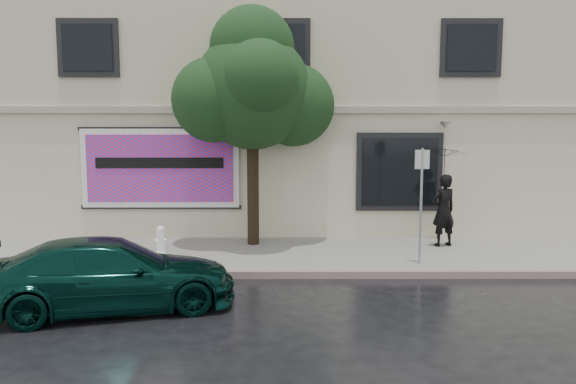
{
  "coord_description": "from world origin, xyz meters",
  "views": [
    {
      "loc": [
        0.17,
        -10.01,
        3.22
      ],
      "look_at": [
        0.21,
        2.2,
        1.74
      ],
      "focal_mm": 35.0,
      "sensor_mm": 36.0,
      "label": 1
    }
  ],
  "objects_px": {
    "street_tree": "(252,92)",
    "pedestrian": "(444,210)",
    "car": "(111,274)",
    "fire_hydrant": "(161,241)"
  },
  "relations": [
    {
      "from": "street_tree",
      "to": "pedestrian",
      "type": "bearing_deg",
      "value": -2.8
    },
    {
      "from": "car",
      "to": "fire_hydrant",
      "type": "relative_size",
      "value": 6.16
    },
    {
      "from": "pedestrian",
      "to": "street_tree",
      "type": "relative_size",
      "value": 0.34
    },
    {
      "from": "fire_hydrant",
      "to": "street_tree",
      "type": "bearing_deg",
      "value": 45.34
    },
    {
      "from": "car",
      "to": "street_tree",
      "type": "bearing_deg",
      "value": -40.23
    },
    {
      "from": "fire_hydrant",
      "to": "car",
      "type": "bearing_deg",
      "value": -75.75
    },
    {
      "from": "street_tree",
      "to": "car",
      "type": "bearing_deg",
      "value": -115.17
    },
    {
      "from": "car",
      "to": "pedestrian",
      "type": "bearing_deg",
      "value": -72.65
    },
    {
      "from": "street_tree",
      "to": "fire_hydrant",
      "type": "relative_size",
      "value": 7.72
    },
    {
      "from": "pedestrian",
      "to": "car",
      "type": "bearing_deg",
      "value": 10.45
    }
  ]
}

